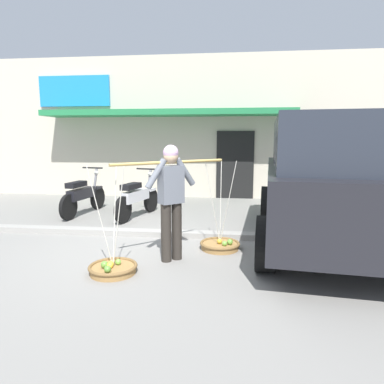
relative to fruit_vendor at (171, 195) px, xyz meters
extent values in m
plane|color=gray|center=(-0.45, 0.52, -0.98)|extent=(90.00, 90.00, 0.00)
cube|color=gray|center=(-0.45, 1.22, -0.93)|extent=(20.00, 0.24, 0.10)
cylinder|color=#2D2823|center=(0.07, 0.06, -0.55)|extent=(0.15, 0.15, 0.86)
cylinder|color=#2D2823|center=(-0.07, -0.06, -0.55)|extent=(0.15, 0.15, 0.86)
cube|color=slate|center=(0.00, 0.00, 0.15)|extent=(0.39, 0.37, 0.54)
sphere|color=#E0B78E|center=(0.00, 0.00, 0.56)|extent=(0.21, 0.21, 0.21)
sphere|color=#D1A8CC|center=(0.00, 0.00, 0.61)|extent=(0.22, 0.22, 0.22)
cylinder|color=slate|center=(0.18, 0.16, 0.32)|extent=(0.32, 0.29, 0.43)
cylinder|color=slate|center=(-0.18, -0.16, 0.32)|extent=(0.32, 0.29, 0.43)
cylinder|color=tan|center=(0.00, 0.00, 0.47)|extent=(1.42, 1.21, 0.04)
cylinder|color=#9E7542|center=(0.69, 0.59, -0.93)|extent=(0.61, 0.61, 0.09)
torus|color=brown|center=(0.69, 0.59, -0.88)|extent=(0.65, 0.65, 0.05)
sphere|color=#73B144|center=(0.77, 0.48, -0.85)|extent=(0.08, 0.08, 0.08)
sphere|color=gold|center=(0.69, 0.58, -0.85)|extent=(0.08, 0.08, 0.08)
sphere|color=#6CA73F|center=(0.86, 0.55, -0.84)|extent=(0.09, 0.09, 0.09)
cylinder|color=silver|center=(0.69, 0.73, -0.21)|extent=(0.01, 0.29, 1.36)
cylinder|color=silver|center=(0.57, 0.52, -0.21)|extent=(0.25, 0.15, 1.36)
cylinder|color=silver|center=(0.81, 0.52, -0.21)|extent=(0.25, 0.15, 1.36)
cylinder|color=#9E7542|center=(-0.69, -0.59, -0.93)|extent=(0.61, 0.61, 0.09)
torus|color=brown|center=(-0.69, -0.59, -0.88)|extent=(0.65, 0.65, 0.05)
sphere|color=#7ABC48|center=(-0.65, -0.51, -0.85)|extent=(0.08, 0.08, 0.08)
sphere|color=#659D3C|center=(-0.79, -0.65, -0.84)|extent=(0.10, 0.10, 0.10)
sphere|color=yellow|center=(-0.72, -0.60, -0.85)|extent=(0.09, 0.09, 0.09)
sphere|color=yellow|center=(-0.71, -0.65, -0.85)|extent=(0.08, 0.08, 0.08)
sphere|color=#639A3B|center=(-0.69, -0.79, -0.84)|extent=(0.09, 0.09, 0.09)
cylinder|color=silver|center=(-0.69, -0.45, -0.21)|extent=(0.01, 0.29, 1.36)
cylinder|color=silver|center=(-0.81, -0.66, -0.21)|extent=(0.25, 0.15, 1.36)
cylinder|color=silver|center=(-0.57, -0.66, -0.21)|extent=(0.25, 0.15, 1.36)
cylinder|color=black|center=(-2.51, 3.43, -0.69)|extent=(0.16, 0.59, 0.58)
cylinder|color=black|center=(-2.68, 2.20, -0.69)|extent=(0.16, 0.59, 0.58)
cube|color=black|center=(-2.51, 3.43, -0.43)|extent=(0.18, 0.30, 0.06)
cube|color=black|center=(-2.61, 2.71, -0.47)|extent=(0.33, 0.92, 0.24)
cube|color=black|center=(-2.64, 2.53, -0.23)|extent=(0.30, 0.59, 0.12)
cylinder|color=slate|center=(-2.52, 3.33, -0.30)|extent=(0.10, 0.30, 0.76)
cylinder|color=black|center=(-2.53, 3.25, 0.09)|extent=(0.54, 0.11, 0.04)
sphere|color=silver|center=(-2.51, 3.41, -0.05)|extent=(0.11, 0.11, 0.11)
cylinder|color=black|center=(-1.08, 3.26, -0.69)|extent=(0.23, 0.58, 0.58)
cylinder|color=black|center=(-1.40, 2.06, -0.69)|extent=(0.23, 0.58, 0.58)
cube|color=silver|center=(-1.08, 3.26, -0.43)|extent=(0.21, 0.31, 0.06)
cube|color=silver|center=(-1.27, 2.57, -0.47)|extent=(0.43, 0.92, 0.24)
cube|color=black|center=(-1.32, 2.39, -0.23)|extent=(0.36, 0.60, 0.12)
cylinder|color=slate|center=(-1.11, 3.17, -0.30)|extent=(0.13, 0.30, 0.76)
cylinder|color=black|center=(-1.13, 3.09, 0.09)|extent=(0.53, 0.17, 0.04)
sphere|color=silver|center=(-1.09, 3.24, -0.05)|extent=(0.11, 0.11, 0.11)
cube|color=black|center=(2.43, 1.08, -0.12)|extent=(2.39, 4.88, 0.96)
cube|color=#282D38|center=(2.42, 0.93, 0.74)|extent=(2.09, 3.83, 0.76)
cube|color=black|center=(2.69, 3.47, -0.30)|extent=(1.62, 0.27, 0.44)
cylinder|color=black|center=(1.64, 2.63, -0.60)|extent=(0.34, 0.78, 0.76)
cylinder|color=black|center=(3.53, 2.42, -0.60)|extent=(0.34, 0.78, 0.76)
cylinder|color=black|center=(1.33, -0.27, -0.60)|extent=(0.34, 0.78, 0.76)
cube|color=silver|center=(2.69, 3.43, -0.48)|extent=(0.44, 0.06, 0.12)
cube|color=beige|center=(-0.98, 7.96, 1.12)|extent=(13.00, 5.00, 4.20)
cube|color=#237F47|center=(-0.98, 4.96, 1.52)|extent=(7.15, 1.00, 0.16)
cube|color=#1E84D1|center=(-3.91, 5.41, 2.22)|extent=(2.20, 0.08, 0.90)
cube|color=black|center=(0.97, 5.44, 0.02)|extent=(1.10, 0.06, 2.00)
camera|label=1|loc=(0.86, -4.79, 0.81)|focal=31.94mm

